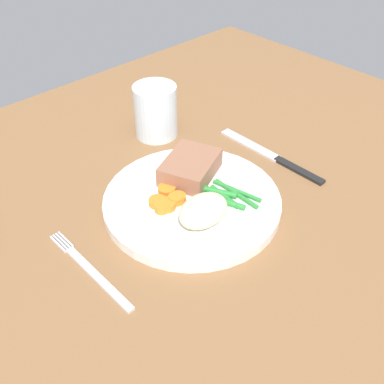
# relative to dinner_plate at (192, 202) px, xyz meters

# --- Properties ---
(dining_table) EXTENTS (1.20, 0.90, 0.02)m
(dining_table) POSITION_rel_dinner_plate_xyz_m (-0.03, 0.01, -0.02)
(dining_table) COLOR brown
(dining_table) RESTS_ON ground
(dinner_plate) EXTENTS (0.25, 0.25, 0.02)m
(dinner_plate) POSITION_rel_dinner_plate_xyz_m (0.00, 0.00, 0.00)
(dinner_plate) COLOR white
(dinner_plate) RESTS_ON dining_table
(meat_portion) EXTENTS (0.11, 0.10, 0.03)m
(meat_portion) POSITION_rel_dinner_plate_xyz_m (0.03, 0.04, 0.02)
(meat_portion) COLOR #936047
(meat_portion) RESTS_ON dinner_plate
(mashed_potatoes) EXTENTS (0.07, 0.05, 0.04)m
(mashed_potatoes) POSITION_rel_dinner_plate_xyz_m (-0.02, -0.05, 0.03)
(mashed_potatoes) COLOR beige
(mashed_potatoes) RESTS_ON dinner_plate
(carrot_slices) EXTENTS (0.05, 0.05, 0.01)m
(carrot_slices) POSITION_rel_dinner_plate_xyz_m (-0.03, 0.01, 0.01)
(carrot_slices) COLOR orange
(carrot_slices) RESTS_ON dinner_plate
(green_beans) EXTENTS (0.06, 0.12, 0.01)m
(green_beans) POSITION_rel_dinner_plate_xyz_m (0.03, -0.03, 0.01)
(green_beans) COLOR #2D8C38
(green_beans) RESTS_ON dinner_plate
(fork) EXTENTS (0.01, 0.17, 0.00)m
(fork) POSITION_rel_dinner_plate_xyz_m (-0.17, -0.00, -0.01)
(fork) COLOR silver
(fork) RESTS_ON dining_table
(knife) EXTENTS (0.02, 0.21, 0.01)m
(knife) POSITION_rel_dinner_plate_xyz_m (0.18, -0.00, -0.01)
(knife) COLOR black
(knife) RESTS_ON dining_table
(water_glass) EXTENTS (0.07, 0.07, 0.09)m
(water_glass) POSITION_rel_dinner_plate_xyz_m (0.09, 0.18, 0.03)
(water_glass) COLOR silver
(water_glass) RESTS_ON dining_table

